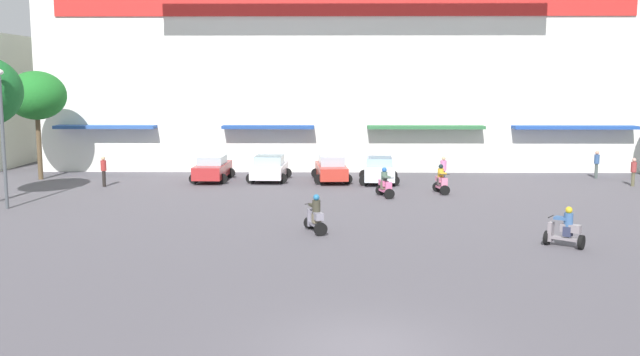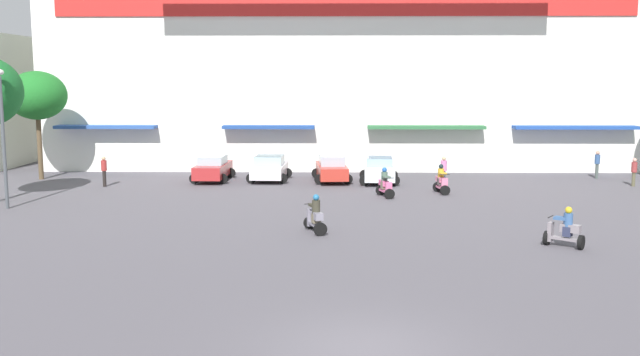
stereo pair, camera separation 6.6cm
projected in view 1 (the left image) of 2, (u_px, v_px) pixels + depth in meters
The scene contains 16 objects.
ground_plane at pixel (350, 227), 28.76m from camera, with size 128.00×128.00×0.00m, color #555158.
colonial_building at pixel (342, 15), 50.81m from camera, with size 39.51×18.46×23.65m.
plaza_tree_0 at pixel (36, 96), 41.71m from camera, with size 3.41×3.71×6.45m.
parked_car_0 at pixel (213, 168), 41.73m from camera, with size 2.32×4.19×1.48m.
parked_car_1 at pixel (269, 168), 41.77m from camera, with size 2.53×3.91×1.49m.
parked_car_2 at pixel (331, 168), 41.56m from camera, with size 2.44×4.37×1.53m.
parked_car_3 at pixel (379, 170), 40.93m from camera, with size 2.39×3.90×1.49m.
scooter_rider_0 at pixel (565, 230), 25.30m from camera, with size 1.41×1.22×1.49m.
scooter_rider_2 at pixel (316, 217), 27.70m from camera, with size 0.97×1.54×1.54m.
scooter_rider_4 at pixel (441, 181), 37.14m from camera, with size 0.75×1.38×1.54m.
scooter_rider_5 at pixel (385, 185), 36.02m from camera, with size 0.90×1.48×1.52m.
pedestrian_0 at pixel (597, 162), 42.70m from camera, with size 0.34×0.34×1.69m.
pedestrian_1 at pixel (634, 170), 39.61m from camera, with size 0.38×0.38×1.60m.
pedestrian_2 at pixel (104, 169), 39.40m from camera, with size 0.42×0.42×1.70m.
pedestrian_3 at pixel (443, 169), 39.96m from camera, with size 0.50×0.50×1.65m.
streetlamp_near at pixel (2, 128), 32.34m from camera, with size 0.40×0.40×6.43m.
Camera 1 is at (-0.80, -15.21, 6.01)m, focal length 39.73 mm.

